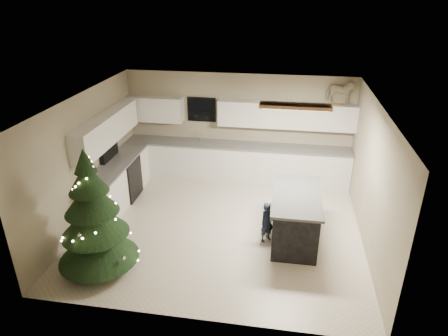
{
  "coord_description": "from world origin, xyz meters",
  "views": [
    {
      "loc": [
        1.16,
        -6.77,
        4.47
      ],
      "look_at": [
        0.0,
        0.35,
        1.15
      ],
      "focal_mm": 32.0,
      "sensor_mm": 36.0,
      "label": 1
    }
  ],
  "objects": [
    {
      "name": "cabinetry",
      "position": [
        -0.91,
        1.65,
        0.76
      ],
      "size": [
        5.5,
        3.2,
        2.0
      ],
      "color": "silver",
      "rests_on": "ground_plane"
    },
    {
      "name": "ground_plane",
      "position": [
        0.0,
        0.0,
        0.0
      ],
      "size": [
        5.5,
        5.5,
        0.0
      ],
      "primitive_type": "plane",
      "color": "#BEB4A6"
    },
    {
      "name": "island",
      "position": [
        1.45,
        -0.18,
        0.48
      ],
      "size": [
        0.9,
        1.7,
        0.95
      ],
      "color": "black",
      "rests_on": "ground_plane"
    },
    {
      "name": "bar_stool",
      "position": [
        1.05,
        -0.1,
        0.47
      ],
      "size": [
        0.32,
        0.32,
        0.62
      ],
      "rotation": [
        0.0,
        0.0,
        0.09
      ],
      "color": "brown",
      "rests_on": "ground_plane"
    },
    {
      "name": "rocking_horse",
      "position": [
        2.3,
        2.33,
        2.3
      ],
      "size": [
        0.7,
        0.43,
        0.57
      ],
      "rotation": [
        0.0,
        0.0,
        1.35
      ],
      "color": "brown",
      "rests_on": "cabinetry"
    },
    {
      "name": "christmas_tree",
      "position": [
        -1.85,
        -1.6,
        0.91
      ],
      "size": [
        1.39,
        1.35,
        2.23
      ],
      "rotation": [
        0.0,
        0.0,
        -0.14
      ],
      "color": "#3F2816",
      "rests_on": "ground_plane"
    },
    {
      "name": "room_shell",
      "position": [
        0.02,
        0.0,
        1.75
      ],
      "size": [
        5.52,
        5.02,
        2.61
      ],
      "color": "tan",
      "rests_on": "ground_plane"
    },
    {
      "name": "toddler",
      "position": [
        0.94,
        -0.33,
        0.4
      ],
      "size": [
        0.35,
        0.33,
        0.8
      ],
      "primitive_type": "imported",
      "rotation": [
        0.0,
        0.0,
        0.7
      ],
      "color": "black",
      "rests_on": "ground_plane"
    }
  ]
}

